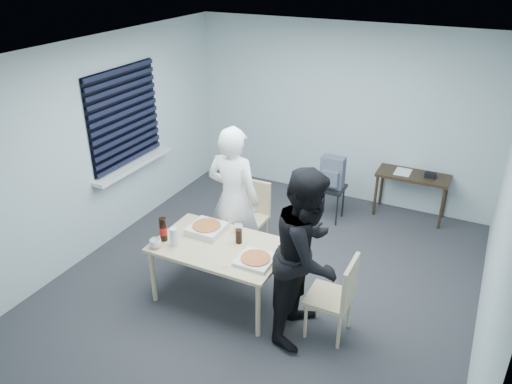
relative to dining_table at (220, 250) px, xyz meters
The scene contains 19 objects.
room 2.24m from the dining_table, 154.10° to the left, with size 5.00×5.00×5.00m.
dining_table is the anchor object (origin of this frame).
chair_far 1.10m from the dining_table, 99.24° to the left, with size 0.42×0.42×0.89m.
chair_right 1.32m from the dining_table, ahead, with size 0.42×0.42×0.89m.
person_white 0.70m from the dining_table, 105.57° to the left, with size 0.65×0.42×1.77m, color white.
person_black 1.04m from the dining_table, ahead, with size 0.86×0.47×1.77m, color black.
side_table 3.16m from the dining_table, 62.00° to the left, with size 0.98×0.44×0.65m.
stool 2.28m from the dining_table, 77.32° to the left, with size 0.36×0.36×0.51m.
backpack 2.25m from the dining_table, 77.25° to the left, with size 0.32×0.23×0.44m.
pizza_box_a 0.33m from the dining_table, 147.61° to the left, with size 0.37×0.37×0.09m.
pizza_box_b 0.49m from the dining_table, 12.83° to the right, with size 0.35×0.35×0.05m.
mug_a 0.68m from the dining_table, 149.87° to the right, with size 0.12×0.12×0.10m, color white.
mug_b 0.33m from the dining_table, 81.07° to the left, with size 0.10×0.10×0.09m, color white.
cola_glass 0.25m from the dining_table, 40.51° to the left, with size 0.07×0.07×0.16m, color black.
soda_bottle 0.64m from the dining_table, 163.26° to the right, with size 0.08×0.08×0.26m.
plastic_cups 0.51m from the dining_table, 153.37° to the right, with size 0.08×0.08×0.20m, color silver.
rubber_band 0.42m from the dining_table, 53.70° to the right, with size 0.05×0.05×0.00m, color red.
papers 3.10m from the dining_table, 64.55° to the left, with size 0.21×0.29×0.00m, color white.
black_box 3.27m from the dining_table, 58.64° to the left, with size 0.15×0.11×0.06m, color black.
Camera 1 is at (1.99, -4.33, 3.51)m, focal length 35.00 mm.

